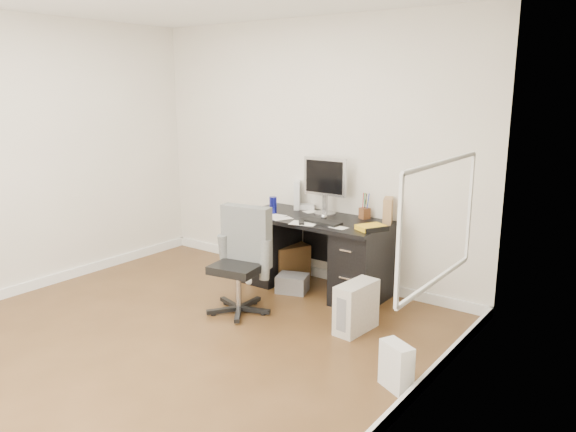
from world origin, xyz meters
name	(u,v)px	position (x,y,z in m)	size (l,w,h in m)	color
ground	(171,338)	(0.00, 0.00, 0.00)	(4.00, 4.00, 0.00)	#492F17
room_shell	(167,136)	(0.03, 0.03, 1.66)	(4.02, 4.02, 2.71)	beige
desk	(314,251)	(0.30, 1.65, 0.40)	(1.50, 0.70, 0.75)	black
loose_papers	(295,216)	(0.10, 1.60, 0.75)	(1.10, 0.60, 0.00)	silver
lcd_monitor	(325,186)	(0.31, 1.82, 1.04)	(0.47, 0.27, 0.59)	#ACADB1
keyboard	(321,222)	(0.48, 1.50, 0.76)	(0.41, 0.14, 0.02)	black
computer_mouse	(324,217)	(0.43, 1.62, 0.78)	(0.06, 0.06, 0.06)	#ACADB1
travel_mug	(273,205)	(-0.15, 1.56, 0.84)	(0.08, 0.08, 0.17)	#151991
white_binder	(297,195)	(-0.10, 1.91, 0.90)	(0.12, 0.25, 0.29)	silver
magazine_file	(388,211)	(0.99, 1.87, 0.87)	(0.10, 0.21, 0.24)	#99794A
pen_cup	(365,206)	(0.72, 1.91, 0.88)	(0.11, 0.11, 0.25)	brown
yellow_book	(372,228)	(0.99, 1.55, 0.77)	(0.19, 0.25, 0.04)	gold
paper_remote	(303,222)	(0.35, 1.39, 0.76)	(0.25, 0.20, 0.02)	silver
office_chair	(238,262)	(0.08, 0.75, 0.48)	(0.55, 0.55, 0.97)	#4A4C4A
pc_tower	(356,307)	(1.14, 1.04, 0.21)	(0.19, 0.42, 0.42)	#B0AA9F
shopping_bag	(396,366)	(1.83, 0.38, 0.17)	(0.24, 0.17, 0.33)	white
wicker_basket	(286,261)	(-0.13, 1.76, 0.19)	(0.38, 0.38, 0.38)	#472915
desk_printer	(292,283)	(0.17, 1.46, 0.09)	(0.30, 0.24, 0.17)	slate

